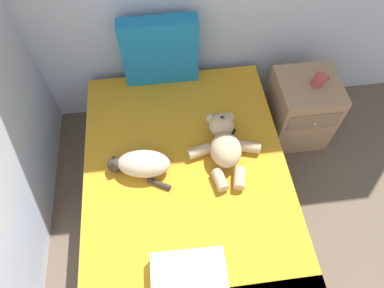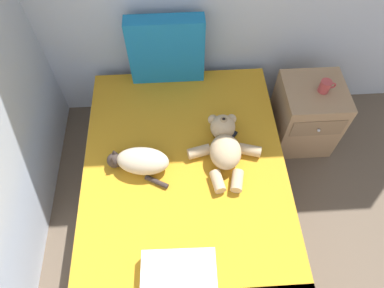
{
  "view_description": "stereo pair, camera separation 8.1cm",
  "coord_description": "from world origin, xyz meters",
  "views": [
    {
      "loc": [
        0.93,
        1.76,
        2.48
      ],
      "look_at": [
        1.09,
        2.98,
        0.59
      ],
      "focal_mm": 32.17,
      "sensor_mm": 36.0,
      "label": 1
    },
    {
      "loc": [
        1.01,
        1.75,
        2.48
      ],
      "look_at": [
        1.09,
        2.98,
        0.59
      ],
      "focal_mm": 32.17,
      "sensor_mm": 36.0,
      "label": 2
    }
  ],
  "objects": [
    {
      "name": "cat",
      "position": [
        0.75,
        2.89,
        0.57
      ],
      "size": [
        0.42,
        0.3,
        0.15
      ],
      "color": "#C6B293",
      "rests_on": "bed"
    },
    {
      "name": "nightstand",
      "position": [
        2.03,
        3.4,
        0.3
      ],
      "size": [
        0.47,
        0.48,
        0.6
      ],
      "color": "#9E7A56",
      "rests_on": "ground_plane"
    },
    {
      "name": "mug",
      "position": [
        2.07,
        3.39,
        0.65
      ],
      "size": [
        0.12,
        0.08,
        0.09
      ],
      "color": "#B23F3F",
      "rests_on": "nightstand"
    },
    {
      "name": "teddy_bear",
      "position": [
        1.3,
        2.97,
        0.58
      ],
      "size": [
        0.5,
        0.56,
        0.19
      ],
      "color": "tan",
      "rests_on": "bed"
    },
    {
      "name": "cell_phone",
      "position": [
        1.35,
        3.08,
        0.5
      ],
      "size": [
        0.15,
        0.16,
        0.01
      ],
      "color": "black",
      "rests_on": "bed"
    },
    {
      "name": "bed",
      "position": [
        1.03,
        2.78,
        0.25
      ],
      "size": [
        1.4,
        2.0,
        0.5
      ],
      "color": "#9E7A56",
      "rests_on": "ground_plane"
    },
    {
      "name": "patterned_cushion",
      "position": [
        0.94,
        3.7,
        0.77
      ],
      "size": [
        0.55,
        0.12,
        0.54
      ],
      "color": "#1972AD",
      "rests_on": "bed"
    },
    {
      "name": "throw_pillow",
      "position": [
        0.97,
        2.16,
        0.55
      ],
      "size": [
        0.41,
        0.29,
        0.11
      ],
      "primitive_type": "cube",
      "rotation": [
        0.0,
        0.0,
        -0.02
      ],
      "color": "white",
      "rests_on": "bed"
    }
  ]
}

